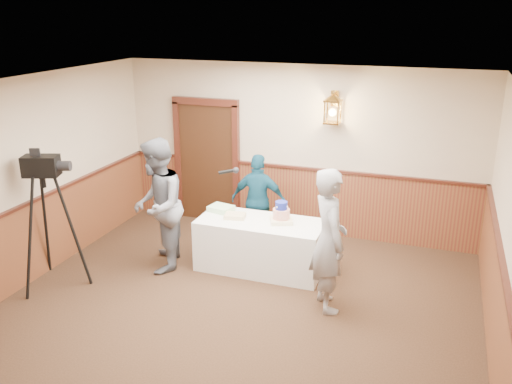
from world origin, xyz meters
TOP-DOWN VIEW (x-y plane):
  - ground at (0.00, 0.00)m, footprint 7.00×7.00m
  - room_shell at (-0.05, 0.45)m, footprint 6.02×7.02m
  - display_table at (-0.08, 1.90)m, footprint 1.80×0.80m
  - tiered_cake at (0.21, 1.95)m, footprint 0.39×0.39m
  - sheet_cake_yellow at (-0.47, 1.89)m, footprint 0.33×0.27m
  - sheet_cake_green at (-0.77, 2.08)m, footprint 0.39×0.34m
  - interviewer at (-1.47, 1.45)m, footprint 1.65×1.14m
  - baker at (1.06, 1.17)m, footprint 0.71×0.80m
  - assistant_p at (-0.38, 2.68)m, footprint 0.90×0.43m
  - tv_camera_rig at (-2.60, 0.52)m, footprint 0.72×0.67m

SIDE VIEW (x-z plane):
  - ground at x=0.00m, z-range 0.00..0.00m
  - display_table at x=-0.08m, z-range 0.00..0.75m
  - assistant_p at x=-0.38m, z-range 0.00..1.50m
  - sheet_cake_yellow at x=-0.47m, z-range 0.75..0.81m
  - sheet_cake_green at x=-0.77m, z-range 0.75..0.83m
  - tv_camera_rig at x=-2.60m, z-range -0.09..1.74m
  - tiered_cake at x=0.21m, z-range 0.72..1.03m
  - baker at x=1.06m, z-range 0.00..1.84m
  - interviewer at x=-1.47m, z-range 0.00..1.93m
  - room_shell at x=-0.05m, z-range 0.12..2.93m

